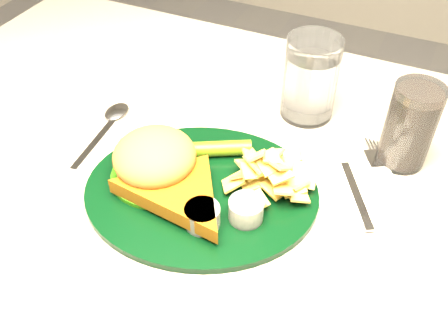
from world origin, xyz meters
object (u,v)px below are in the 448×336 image
(dinner_plate, at_px, (201,175))
(fork_napkin, at_px, (358,190))
(table, at_px, (224,312))
(water_glass, at_px, (311,78))
(cola_glass, at_px, (410,126))

(dinner_plate, relative_size, fork_napkin, 1.94)
(table, relative_size, dinner_plate, 3.79)
(water_glass, bearing_deg, table, -108.69)
(dinner_plate, height_order, fork_napkin, dinner_plate)
(table, height_order, fork_napkin, fork_napkin)
(dinner_plate, xyz_separation_m, fork_napkin, (0.19, 0.09, -0.03))
(cola_glass, distance_m, fork_napkin, 0.12)
(water_glass, bearing_deg, fork_napkin, -50.26)
(cola_glass, bearing_deg, dinner_plate, -141.95)
(cola_glass, height_order, fork_napkin, cola_glass)
(cola_glass, relative_size, fork_napkin, 0.77)
(fork_napkin, bearing_deg, cola_glass, 37.67)
(table, xyz_separation_m, dinner_plate, (-0.01, -0.05, 0.41))
(water_glass, height_order, fork_napkin, water_glass)
(fork_napkin, bearing_deg, table, 163.15)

